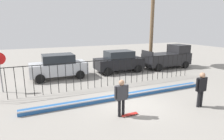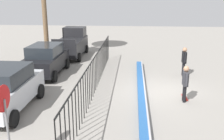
{
  "view_description": "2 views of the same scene",
  "coord_description": "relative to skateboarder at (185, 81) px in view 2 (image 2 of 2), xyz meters",
  "views": [
    {
      "loc": [
        -4.76,
        -8.13,
        4.0
      ],
      "look_at": [
        0.01,
        2.57,
        1.29
      ],
      "focal_mm": 30.15,
      "sensor_mm": 36.0,
      "label": 1
    },
    {
      "loc": [
        -12.69,
        1.36,
        4.81
      ],
      "look_at": [
        -0.4,
        2.38,
        1.24
      ],
      "focal_mm": 41.41,
      "sensor_mm": 36.0,
      "label": 2
    }
  ],
  "objects": [
    {
      "name": "skateboarder",
      "position": [
        0.0,
        0.0,
        0.0
      ],
      "size": [
        0.7,
        0.26,
        1.73
      ],
      "rotation": [
        0.0,
        0.0,
        -0.55
      ],
      "color": "black",
      "rests_on": "ground"
    },
    {
      "name": "ground_plane",
      "position": [
        1.16,
        1.08,
        -1.04
      ],
      "size": [
        60.0,
        60.0,
        0.0
      ],
      "primitive_type": "plane",
      "color": "gray"
    },
    {
      "name": "stop_sign",
      "position": [
        -5.29,
        5.92,
        0.58
      ],
      "size": [
        0.76,
        0.07,
        2.5
      ],
      "color": "slate",
      "rests_on": "ground"
    },
    {
      "name": "parked_car_silver",
      "position": [
        -1.56,
        7.85,
        -0.07
      ],
      "size": [
        4.3,
        2.12,
        1.9
      ],
      "rotation": [
        0.0,
        0.0,
        0.08
      ],
      "color": "#B7BABF",
      "rests_on": "ground"
    },
    {
      "name": "pickup_truck",
      "position": [
        8.96,
        7.43,
        -0.0
      ],
      "size": [
        4.7,
        2.12,
        2.24
      ],
      "rotation": [
        0.0,
        0.0,
        -0.06
      ],
      "color": "black",
      "rests_on": "ground"
    },
    {
      "name": "parked_car_black",
      "position": [
        3.74,
        7.87,
        -0.07
      ],
      "size": [
        4.3,
        2.12,
        1.9
      ],
      "rotation": [
        0.0,
        0.0,
        0.05
      ],
      "color": "black",
      "rests_on": "ground"
    },
    {
      "name": "perimeter_fence",
      "position": [
        1.16,
        4.36,
        0.09
      ],
      "size": [
        14.04,
        0.04,
        1.85
      ],
      "color": "black",
      "rests_on": "ground"
    },
    {
      "name": "bowl_coping_ledge",
      "position": [
        1.16,
        1.96,
        -0.92
      ],
      "size": [
        11.0,
        0.4,
        0.27
      ],
      "color": "#235699",
      "rests_on": "ground"
    },
    {
      "name": "skateboard",
      "position": [
        0.38,
        -0.11,
        -0.98
      ],
      "size": [
        0.8,
        0.2,
        0.07
      ],
      "rotation": [
        0.0,
        0.0,
        0.03
      ],
      "color": "#A51E19",
      "rests_on": "ground"
    },
    {
      "name": "camera_operator",
      "position": [
        4.12,
        -0.69,
        0.04
      ],
      "size": [
        0.73,
        0.27,
        1.8
      ],
      "rotation": [
        0.0,
        0.0,
        2.47
      ],
      "color": "black",
      "rests_on": "ground"
    }
  ]
}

